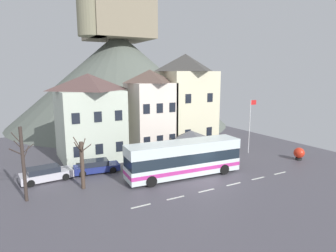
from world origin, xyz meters
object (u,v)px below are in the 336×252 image
townhouse_01 (150,112)px  public_bench (180,151)px  parked_car_02 (214,148)px  bare_tree_01 (23,163)px  pedestrian_01 (204,157)px  flagpole (250,122)px  pedestrian_00 (234,159)px  parked_car_00 (46,174)px  bare_tree_00 (82,164)px  harbour_buoy (299,153)px  transit_bus (184,159)px  townhouse_00 (90,117)px  hilltop_castle (119,77)px  townhouse_02 (185,101)px  bus_shelter (191,135)px  pedestrian_02 (238,155)px  parked_car_01 (96,166)px

townhouse_01 → public_bench: (2.67, -2.77, -4.62)m
parked_car_02 → bare_tree_01: bearing=11.6°
pedestrian_01 → flagpole: size_ratio=0.24×
bare_tree_01 → parked_car_02: bearing=10.7°
parked_car_02 → pedestrian_00: bearing=74.8°
townhouse_01 → parked_car_00: 14.16m
parked_car_02 → bare_tree_00: 17.27m
parked_car_02 → harbour_buoy: bearing=133.8°
townhouse_01 → transit_bus: size_ratio=0.89×
flagpole → townhouse_00: bearing=157.7°
bare_tree_01 → hilltop_castle: bearing=58.6°
townhouse_02 → pedestrian_01: townhouse_02 is taller
bus_shelter → bare_tree_01: bearing=-170.2°
bus_shelter → pedestrian_02: (3.93, -3.45, -2.03)m
bus_shelter → bare_tree_01: 17.34m
townhouse_00 → bare_tree_00: (-2.96, -8.77, -2.65)m
flagpole → bare_tree_01: flagpole is taller
parked_car_00 → bus_shelter: bearing=-8.3°
flagpole → pedestrian_00: bearing=-148.5°
townhouse_01 → pedestrian_00: townhouse_01 is taller
pedestrian_00 → townhouse_01: bearing=117.9°
public_bench → townhouse_00: bearing=159.5°
townhouse_01 → pedestrian_00: bearing=-62.1°
townhouse_00 → public_bench: bearing=-20.5°
townhouse_01 → pedestrian_00: 11.69m
pedestrian_00 → harbour_buoy: bearing=-11.8°
hilltop_castle → townhouse_01: bearing=-100.4°
pedestrian_01 → parked_car_00: bearing=167.9°
parked_car_01 → parked_car_02: bearing=7.3°
hilltop_castle → bus_shelter: (-1.63, -27.75, -6.18)m
hilltop_castle → public_bench: size_ratio=24.47×
hilltop_castle → townhouse_02: bearing=-86.4°
parked_car_00 → public_bench: bearing=1.1°
transit_bus → parked_car_00: (-11.73, 5.10, -1.05)m
parked_car_01 → pedestrian_00: bearing=-15.0°
parked_car_02 → pedestrian_01: pedestrian_01 is taller
pedestrian_00 → bare_tree_01: bearing=176.0°
townhouse_00 → townhouse_02: (12.69, -0.19, 1.25)m
townhouse_01 → flagpole: size_ratio=1.54×
parked_car_01 → harbour_buoy: 22.47m
pedestrian_01 → bare_tree_01: 17.46m
townhouse_01 → parked_car_01: townhouse_01 is taller
pedestrian_02 → parked_car_01: bearing=163.3°
townhouse_01 → parked_car_02: 9.06m
bus_shelter → hilltop_castle: bearing=86.6°
townhouse_00 → pedestrian_02: townhouse_00 is taller
bus_shelter → townhouse_00: bearing=147.4°
parked_car_00 → flagpole: size_ratio=0.70×
hilltop_castle → flagpole: 29.93m
townhouse_00 → bare_tree_01: townhouse_00 is taller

